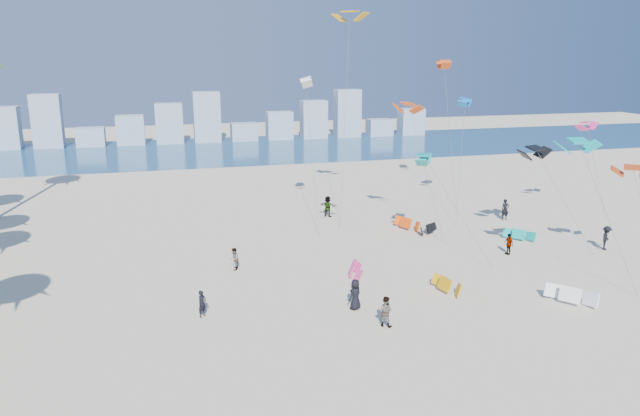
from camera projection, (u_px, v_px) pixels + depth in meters
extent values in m
plane|color=beige|center=(353.00, 412.00, 24.44)|extent=(220.00, 220.00, 0.00)
plane|color=navy|center=(205.00, 151.00, 91.71)|extent=(220.00, 220.00, 0.00)
imported|color=black|center=(202.00, 304.00, 33.24)|extent=(0.66, 0.65, 1.54)
imported|color=gray|center=(385.00, 311.00, 32.06)|extent=(1.05, 1.02, 1.70)
imported|color=black|center=(355.00, 294.00, 34.19)|extent=(1.05, 0.96, 1.80)
imported|color=gray|center=(509.00, 244.00, 43.73)|extent=(0.49, 0.97, 1.58)
imported|color=black|center=(606.00, 238.00, 44.72)|extent=(1.35, 1.28, 1.83)
imported|color=gray|center=(328.00, 206.00, 54.00)|extent=(1.66, 1.63, 1.90)
imported|color=black|center=(505.00, 210.00, 52.90)|extent=(0.75, 0.56, 1.88)
imported|color=gray|center=(234.00, 259.00, 40.54)|extent=(0.76, 0.88, 1.55)
cylinder|color=#595959|center=(457.00, 210.00, 42.34)|extent=(2.86, 5.79, 7.14)
cylinder|color=#595959|center=(426.00, 173.00, 46.77)|extent=(2.17, 2.93, 10.50)
cylinder|color=#595959|center=(564.00, 201.00, 44.52)|extent=(2.66, 4.35, 7.38)
cylinder|color=#595959|center=(312.00, 156.00, 48.93)|extent=(0.07, 4.71, 12.37)
cylinder|color=#595959|center=(461.00, 161.00, 52.54)|extent=(2.94, 4.92, 10.42)
cylinder|color=#595959|center=(345.00, 121.00, 50.16)|extent=(1.80, 3.30, 17.73)
cylinder|color=#595959|center=(596.00, 172.00, 52.73)|extent=(1.18, 2.44, 8.47)
cylinder|color=#595959|center=(608.00, 218.00, 36.49)|extent=(2.46, 3.78, 9.09)
cylinder|color=#595959|center=(450.00, 133.00, 58.34)|extent=(0.34, 4.69, 13.73)
cube|color=#9EADBF|center=(5.00, 128.00, 92.63)|extent=(4.40, 3.00, 6.60)
cube|color=#9EADBF|center=(47.00, 121.00, 94.01)|extent=(4.40, 3.00, 8.40)
cube|color=#9EADBF|center=(91.00, 137.00, 96.27)|extent=(4.40, 3.00, 3.00)
cube|color=#9EADBF|center=(130.00, 130.00, 97.64)|extent=(4.40, 3.00, 4.80)
cube|color=#9EADBF|center=(169.00, 123.00, 99.01)|extent=(4.40, 3.00, 6.60)
cube|color=#9EADBF|center=(207.00, 117.00, 100.38)|extent=(4.40, 3.00, 8.40)
cube|color=#9EADBF|center=(244.00, 132.00, 102.64)|extent=(4.40, 3.00, 3.00)
cube|color=#9EADBF|center=(279.00, 125.00, 104.01)|extent=(4.40, 3.00, 4.80)
cube|color=#9EADBF|center=(314.00, 119.00, 105.38)|extent=(4.40, 3.00, 6.60)
cube|color=#9EADBF|center=(347.00, 113.00, 106.75)|extent=(4.40, 3.00, 8.40)
cube|color=#9EADBF|center=(379.00, 127.00, 109.01)|extent=(4.40, 3.00, 3.00)
cube|color=#9EADBF|center=(411.00, 121.00, 110.38)|extent=(4.40, 3.00, 4.80)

